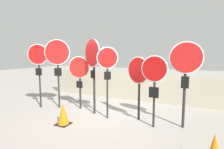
{
  "coord_description": "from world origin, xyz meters",
  "views": [
    {
      "loc": [
        2.69,
        -5.04,
        2.04
      ],
      "look_at": [
        0.34,
        0.0,
        1.4
      ],
      "focal_mm": 28.0,
      "sensor_mm": 36.0,
      "label": 1
    }
  ],
  "objects_px": {
    "stop_sign_2": "(79,72)",
    "traffic_cone_0": "(63,114)",
    "stop_sign_0": "(38,61)",
    "stop_sign_1": "(57,57)",
    "stop_sign_4": "(107,65)",
    "stop_sign_7": "(186,67)",
    "stop_sign_6": "(154,76)",
    "stop_sign_5": "(138,75)",
    "stop_sign_3": "(93,60)"
  },
  "relations": [
    {
      "from": "traffic_cone_0",
      "to": "stop_sign_5",
      "type": "bearing_deg",
      "value": 34.44
    },
    {
      "from": "stop_sign_1",
      "to": "traffic_cone_0",
      "type": "distance_m",
      "value": 2.34
    },
    {
      "from": "stop_sign_6",
      "to": "traffic_cone_0",
      "type": "relative_size",
      "value": 3.12
    },
    {
      "from": "stop_sign_1",
      "to": "stop_sign_5",
      "type": "relative_size",
      "value": 1.31
    },
    {
      "from": "stop_sign_2",
      "to": "stop_sign_5",
      "type": "height_order",
      "value": "stop_sign_5"
    },
    {
      "from": "traffic_cone_0",
      "to": "stop_sign_1",
      "type": "bearing_deg",
      "value": 135.76
    },
    {
      "from": "stop_sign_1",
      "to": "traffic_cone_0",
      "type": "relative_size",
      "value": 4.01
    },
    {
      "from": "stop_sign_1",
      "to": "stop_sign_7",
      "type": "distance_m",
      "value": 4.4
    },
    {
      "from": "stop_sign_3",
      "to": "stop_sign_2",
      "type": "bearing_deg",
      "value": -169.84
    },
    {
      "from": "stop_sign_7",
      "to": "traffic_cone_0",
      "type": "distance_m",
      "value": 3.69
    },
    {
      "from": "stop_sign_6",
      "to": "traffic_cone_0",
      "type": "bearing_deg",
      "value": -156.5
    },
    {
      "from": "stop_sign_0",
      "to": "stop_sign_7",
      "type": "bearing_deg",
      "value": -19.22
    },
    {
      "from": "traffic_cone_0",
      "to": "stop_sign_2",
      "type": "bearing_deg",
      "value": 106.43
    },
    {
      "from": "stop_sign_0",
      "to": "stop_sign_6",
      "type": "height_order",
      "value": "stop_sign_0"
    },
    {
      "from": "stop_sign_0",
      "to": "stop_sign_6",
      "type": "relative_size",
      "value": 1.2
    },
    {
      "from": "stop_sign_2",
      "to": "stop_sign_6",
      "type": "bearing_deg",
      "value": -22.04
    },
    {
      "from": "stop_sign_2",
      "to": "stop_sign_5",
      "type": "xyz_separation_m",
      "value": [
        2.29,
        -0.15,
        0.02
      ]
    },
    {
      "from": "stop_sign_4",
      "to": "stop_sign_6",
      "type": "relative_size",
      "value": 1.13
    },
    {
      "from": "stop_sign_4",
      "to": "stop_sign_5",
      "type": "distance_m",
      "value": 0.99
    },
    {
      "from": "stop_sign_4",
      "to": "stop_sign_5",
      "type": "height_order",
      "value": "stop_sign_4"
    },
    {
      "from": "stop_sign_1",
      "to": "stop_sign_3",
      "type": "distance_m",
      "value": 1.52
    },
    {
      "from": "stop_sign_1",
      "to": "stop_sign_3",
      "type": "bearing_deg",
      "value": -29.49
    },
    {
      "from": "stop_sign_6",
      "to": "stop_sign_7",
      "type": "xyz_separation_m",
      "value": [
        0.76,
        0.32,
        0.26
      ]
    },
    {
      "from": "stop_sign_4",
      "to": "stop_sign_6",
      "type": "height_order",
      "value": "stop_sign_4"
    },
    {
      "from": "stop_sign_5",
      "to": "traffic_cone_0",
      "type": "height_order",
      "value": "stop_sign_5"
    },
    {
      "from": "stop_sign_1",
      "to": "stop_sign_4",
      "type": "relative_size",
      "value": 1.14
    },
    {
      "from": "stop_sign_1",
      "to": "stop_sign_7",
      "type": "relative_size",
      "value": 1.09
    },
    {
      "from": "stop_sign_0",
      "to": "stop_sign_1",
      "type": "distance_m",
      "value": 0.75
    },
    {
      "from": "stop_sign_3",
      "to": "stop_sign_4",
      "type": "distance_m",
      "value": 0.7
    },
    {
      "from": "stop_sign_2",
      "to": "stop_sign_7",
      "type": "height_order",
      "value": "stop_sign_7"
    },
    {
      "from": "stop_sign_0",
      "to": "stop_sign_3",
      "type": "xyz_separation_m",
      "value": [
        2.2,
        0.27,
        0.04
      ]
    },
    {
      "from": "stop_sign_0",
      "to": "stop_sign_7",
      "type": "height_order",
      "value": "stop_sign_0"
    },
    {
      "from": "stop_sign_2",
      "to": "stop_sign_6",
      "type": "distance_m",
      "value": 2.9
    },
    {
      "from": "stop_sign_0",
      "to": "traffic_cone_0",
      "type": "bearing_deg",
      "value": -48.15
    },
    {
      "from": "stop_sign_1",
      "to": "stop_sign_2",
      "type": "xyz_separation_m",
      "value": [
        0.78,
        0.26,
        -0.54
      ]
    },
    {
      "from": "stop_sign_2",
      "to": "stop_sign_4",
      "type": "height_order",
      "value": "stop_sign_4"
    },
    {
      "from": "stop_sign_5",
      "to": "stop_sign_6",
      "type": "distance_m",
      "value": 0.69
    },
    {
      "from": "stop_sign_6",
      "to": "traffic_cone_0",
      "type": "distance_m",
      "value": 2.83
    },
    {
      "from": "stop_sign_5",
      "to": "stop_sign_7",
      "type": "height_order",
      "value": "stop_sign_7"
    },
    {
      "from": "stop_sign_3",
      "to": "stop_sign_6",
      "type": "distance_m",
      "value": 2.17
    },
    {
      "from": "stop_sign_3",
      "to": "traffic_cone_0",
      "type": "bearing_deg",
      "value": -75.51
    },
    {
      "from": "stop_sign_3",
      "to": "stop_sign_5",
      "type": "relative_size",
      "value": 1.3
    },
    {
      "from": "stop_sign_2",
      "to": "stop_sign_6",
      "type": "height_order",
      "value": "stop_sign_6"
    },
    {
      "from": "stop_sign_0",
      "to": "stop_sign_1",
      "type": "xyz_separation_m",
      "value": [
        0.69,
        0.27,
        0.14
      ]
    },
    {
      "from": "stop_sign_5",
      "to": "stop_sign_6",
      "type": "bearing_deg",
      "value": -9.42
    },
    {
      "from": "stop_sign_2",
      "to": "stop_sign_4",
      "type": "xyz_separation_m",
      "value": [
        1.39,
        -0.46,
        0.3
      ]
    },
    {
      "from": "stop_sign_5",
      "to": "stop_sign_7",
      "type": "xyz_separation_m",
      "value": [
        1.33,
        -0.07,
        0.29
      ]
    },
    {
      "from": "stop_sign_2",
      "to": "traffic_cone_0",
      "type": "bearing_deg",
      "value": -84.85
    },
    {
      "from": "stop_sign_0",
      "to": "stop_sign_5",
      "type": "height_order",
      "value": "stop_sign_0"
    },
    {
      "from": "stop_sign_1",
      "to": "stop_sign_4",
      "type": "xyz_separation_m",
      "value": [
        2.17,
        -0.2,
        -0.23
      ]
    }
  ]
}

